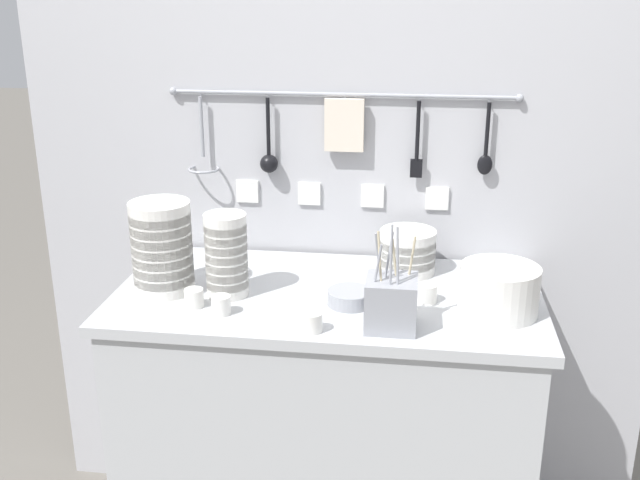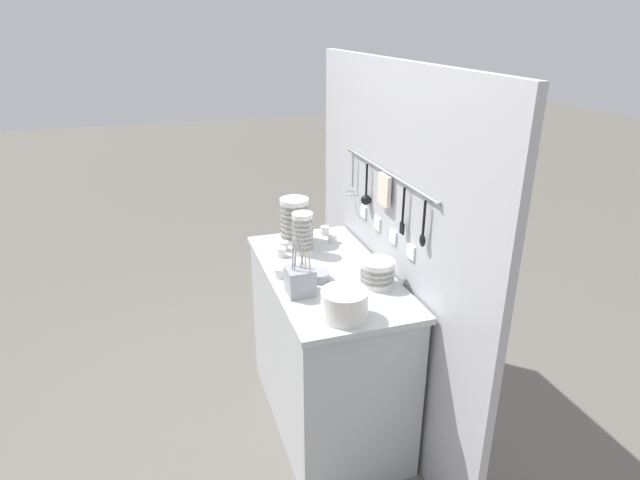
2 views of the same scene
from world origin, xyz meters
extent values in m
cube|color=#B7BABC|center=(0.00, 0.00, 0.91)|extent=(1.18, 0.61, 0.03)
cube|color=#B7BABC|center=(0.00, 0.00, 0.45)|extent=(1.13, 0.59, 0.90)
cube|color=#B2B2B7|center=(0.00, 0.34, 0.98)|extent=(1.98, 0.04, 1.96)
cylinder|color=#93969E|center=(0.00, 0.31, 1.43)|extent=(1.03, 0.01, 0.01)
sphere|color=#93969E|center=(-0.51, 0.31, 1.43)|extent=(0.02, 0.02, 0.02)
sphere|color=#93969E|center=(0.51, 0.31, 1.43)|extent=(0.02, 0.02, 0.02)
cylinder|color=#93969E|center=(-0.43, 0.30, 1.32)|extent=(0.01, 0.01, 0.19)
torus|color=#93969E|center=(-0.43, 0.30, 1.19)|extent=(0.10, 0.10, 0.01)
cylinder|color=#93969E|center=(-0.43, 0.31, 1.42)|extent=(0.01, 0.01, 0.02)
cylinder|color=black|center=(-0.22, 0.30, 1.33)|extent=(0.01, 0.01, 0.18)
sphere|color=black|center=(-0.22, 0.30, 1.22)|extent=(0.06, 0.06, 0.06)
cylinder|color=#93969E|center=(-0.22, 0.31, 1.42)|extent=(0.01, 0.01, 0.02)
cube|color=beige|center=(0.01, 0.30, 1.34)|extent=(0.12, 0.02, 0.16)
cylinder|color=#93969E|center=(0.01, 0.31, 1.42)|extent=(0.01, 0.01, 0.02)
cylinder|color=black|center=(0.23, 0.30, 1.33)|extent=(0.01, 0.01, 0.18)
cube|color=black|center=(0.23, 0.30, 1.22)|extent=(0.04, 0.01, 0.06)
cylinder|color=#93969E|center=(0.23, 0.31, 1.42)|extent=(0.01, 0.01, 0.02)
cylinder|color=black|center=(0.43, 0.30, 1.34)|extent=(0.01, 0.01, 0.16)
ellipsoid|color=black|center=(0.43, 0.30, 1.23)|extent=(0.04, 0.02, 0.06)
cylinder|color=#93969E|center=(0.43, 0.31, 1.42)|extent=(0.01, 0.01, 0.02)
cube|color=white|center=(-0.30, 0.32, 1.12)|extent=(0.07, 0.01, 0.07)
cube|color=white|center=(-0.10, 0.32, 1.12)|extent=(0.07, 0.01, 0.07)
cube|color=white|center=(0.10, 0.32, 1.12)|extent=(0.07, 0.01, 0.07)
cube|color=white|center=(0.30, 0.32, 1.12)|extent=(0.07, 0.01, 0.07)
cylinder|color=silver|center=(-0.27, -0.05, 0.95)|extent=(0.12, 0.12, 0.05)
cylinder|color=silver|center=(-0.27, -0.05, 0.98)|extent=(0.12, 0.12, 0.05)
cylinder|color=silver|center=(-0.27, -0.05, 1.00)|extent=(0.12, 0.12, 0.05)
cylinder|color=silver|center=(-0.27, -0.05, 1.03)|extent=(0.12, 0.12, 0.05)
cylinder|color=silver|center=(-0.27, -0.05, 1.06)|extent=(0.12, 0.12, 0.05)
cylinder|color=silver|center=(-0.27, -0.05, 1.08)|extent=(0.12, 0.12, 0.05)
cylinder|color=silver|center=(-0.27, -0.05, 1.11)|extent=(0.12, 0.12, 0.05)
cylinder|color=silver|center=(-0.27, -0.05, 1.13)|extent=(0.12, 0.12, 0.05)
cylinder|color=silver|center=(-0.45, -0.05, 0.95)|extent=(0.17, 0.17, 0.05)
cylinder|color=silver|center=(-0.45, -0.05, 0.98)|extent=(0.17, 0.17, 0.05)
cylinder|color=silver|center=(-0.45, -0.05, 1.01)|extent=(0.17, 0.17, 0.05)
cylinder|color=silver|center=(-0.45, -0.05, 1.04)|extent=(0.17, 0.17, 0.05)
cylinder|color=silver|center=(-0.45, -0.05, 1.07)|extent=(0.17, 0.17, 0.05)
cylinder|color=silver|center=(-0.45, -0.05, 1.10)|extent=(0.17, 0.17, 0.05)
cylinder|color=silver|center=(-0.45, -0.05, 1.13)|extent=(0.17, 0.17, 0.05)
cylinder|color=silver|center=(-0.45, -0.05, 1.16)|extent=(0.17, 0.17, 0.05)
cylinder|color=silver|center=(0.21, 0.18, 0.95)|extent=(0.17, 0.17, 0.05)
cylinder|color=silver|center=(0.21, 0.18, 0.98)|extent=(0.17, 0.17, 0.05)
cylinder|color=silver|center=(0.21, 0.18, 1.00)|extent=(0.17, 0.17, 0.05)
cylinder|color=silver|center=(0.21, 0.18, 1.03)|extent=(0.17, 0.17, 0.05)
cylinder|color=silver|center=(0.46, -0.07, 0.93)|extent=(0.21, 0.21, 0.01)
cylinder|color=silver|center=(0.46, -0.07, 0.94)|extent=(0.21, 0.21, 0.01)
cylinder|color=silver|center=(0.46, -0.07, 0.95)|extent=(0.21, 0.21, 0.01)
cylinder|color=silver|center=(0.46, -0.07, 0.96)|extent=(0.21, 0.21, 0.01)
cylinder|color=silver|center=(0.46, -0.07, 0.97)|extent=(0.21, 0.21, 0.01)
cylinder|color=silver|center=(0.46, -0.07, 0.98)|extent=(0.21, 0.21, 0.01)
cylinder|color=silver|center=(0.46, -0.07, 0.99)|extent=(0.21, 0.21, 0.01)
cylinder|color=silver|center=(0.46, -0.07, 1.00)|extent=(0.21, 0.21, 0.01)
cylinder|color=silver|center=(0.46, -0.07, 1.00)|extent=(0.21, 0.21, 0.01)
cylinder|color=silver|center=(0.46, -0.07, 1.01)|extent=(0.21, 0.21, 0.01)
cylinder|color=silver|center=(0.46, -0.07, 1.02)|extent=(0.21, 0.21, 0.01)
cylinder|color=silver|center=(0.46, -0.07, 1.03)|extent=(0.21, 0.21, 0.01)
cylinder|color=silver|center=(0.46, -0.07, 1.04)|extent=(0.21, 0.21, 0.01)
cylinder|color=silver|center=(0.46, -0.07, 1.05)|extent=(0.21, 0.21, 0.01)
cylinder|color=#93969E|center=(0.07, -0.07, 0.95)|extent=(0.12, 0.12, 0.04)
cube|color=#93969E|center=(0.18, -0.20, 0.99)|extent=(0.13, 0.13, 0.13)
cylinder|color=#C6B793|center=(0.19, -0.17, 1.07)|extent=(0.03, 0.01, 0.16)
cylinder|color=#C6B793|center=(0.23, -0.16, 1.08)|extent=(0.02, 0.02, 0.17)
cylinder|color=#93969E|center=(0.20, -0.22, 1.09)|extent=(0.01, 0.02, 0.21)
cylinder|color=#C6B793|center=(0.15, -0.21, 1.09)|extent=(0.02, 0.02, 0.19)
cylinder|color=#93969E|center=(0.18, -0.23, 1.10)|extent=(0.01, 0.02, 0.21)
cylinder|color=#93969E|center=(0.15, -0.18, 1.08)|extent=(0.02, 0.03, 0.18)
cylinder|color=#93969E|center=(0.15, -0.22, 1.07)|extent=(0.03, 0.01, 0.16)
cylinder|color=#93969E|center=(0.17, -0.18, 1.08)|extent=(0.03, 0.03, 0.18)
cylinder|color=silver|center=(-0.01, -0.25, 0.95)|extent=(0.05, 0.05, 0.05)
cylinder|color=silver|center=(-0.34, -0.14, 0.95)|extent=(0.05, 0.05, 0.05)
cylinder|color=silver|center=(-0.26, -0.18, 0.95)|extent=(0.05, 0.05, 0.05)
cylinder|color=silver|center=(-0.36, 0.15, 0.95)|extent=(0.05, 0.05, 0.05)
cylinder|color=silver|center=(-0.49, 0.15, 0.95)|extent=(0.05, 0.05, 0.05)
cylinder|color=silver|center=(0.27, -0.03, 0.95)|extent=(0.05, 0.05, 0.05)
camera|label=1|loc=(0.24, -1.90, 1.75)|focal=42.00mm
camera|label=2|loc=(2.35, -0.79, 2.13)|focal=30.00mm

